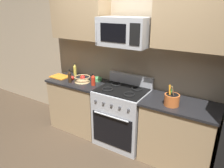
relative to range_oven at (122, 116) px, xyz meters
name	(u,v)px	position (x,y,z in m)	size (l,w,h in m)	color
ground_plane	(101,163)	(0.00, -0.61, -0.47)	(16.00, 16.00, 0.00)	#473828
wall_back	(134,60)	(0.00, 0.37, 0.83)	(8.00, 0.10, 2.60)	tan
counter_left	(79,104)	(-0.88, 0.00, -0.02)	(0.97, 0.60, 0.91)	tan
range_oven	(122,116)	(0.00, 0.00, 0.00)	(0.76, 0.65, 1.09)	#B2B5BA
counter_right	(178,134)	(0.88, 0.00, -0.02)	(0.98, 0.60, 0.91)	tan
microwave	(124,32)	(0.00, 0.03, 1.30)	(0.71, 0.44, 0.39)	#B2B5BA
upper_cabinets_left	(80,16)	(-0.88, 0.15, 1.48)	(0.96, 0.34, 0.70)	tan
upper_cabinets_right	(195,20)	(0.89, 0.15, 1.48)	(0.97, 0.34, 0.70)	tan
utensil_crock	(172,99)	(0.78, -0.11, 0.52)	(0.19, 0.19, 0.28)	#D1662D
fruit_basket	(82,79)	(-0.76, -0.02, 0.49)	(0.27, 0.27, 0.12)	tan
apple_loose	(72,78)	(-0.96, -0.04, 0.47)	(0.07, 0.07, 0.07)	red
cutting_board	(60,77)	(-1.25, -0.04, 0.44)	(0.32, 0.24, 0.02)	orange
bottle_soy	(70,77)	(-0.91, -0.16, 0.54)	(0.06, 0.06, 0.22)	#382314
bottle_hot_sauce	(93,80)	(-0.50, -0.06, 0.52)	(0.07, 0.07, 0.19)	red
bottle_oil	(75,70)	(-1.09, 0.18, 0.54)	(0.06, 0.06, 0.23)	gold
prep_bowl	(98,79)	(-0.57, 0.16, 0.47)	(0.15, 0.15, 0.06)	#59AD66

